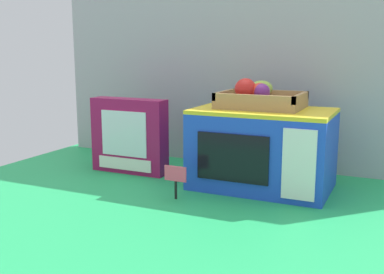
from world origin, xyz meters
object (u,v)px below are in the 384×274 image
object	(u,v)px
price_sign	(175,177)
food_groups_crate	(259,98)
toy_microwave	(262,149)
cookie_set_box	(129,136)

from	to	relation	value
price_sign	food_groups_crate	bearing A→B (deg)	55.93
toy_microwave	price_sign	distance (m)	0.30
cookie_set_box	toy_microwave	bearing A→B (deg)	1.98
toy_microwave	food_groups_crate	bearing A→B (deg)	128.42
food_groups_crate	price_sign	xyz separation A→B (m)	(-0.17, -0.25, -0.22)
toy_microwave	price_sign	xyz separation A→B (m)	(-0.20, -0.22, -0.06)
toy_microwave	cookie_set_box	xyz separation A→B (m)	(-0.48, -0.02, 0.01)
toy_microwave	price_sign	size ratio (longest dim) A/B	4.27
toy_microwave	food_groups_crate	size ratio (longest dim) A/B	1.65
toy_microwave	price_sign	world-z (taller)	toy_microwave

